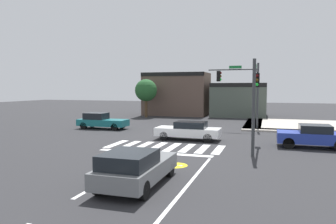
% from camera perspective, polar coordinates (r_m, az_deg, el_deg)
% --- Properties ---
extents(ground_plane, '(120.00, 120.00, 0.00)m').
position_cam_1_polar(ground_plane, '(24.55, 2.70, -4.36)').
color(ground_plane, '#2B2B2D').
extents(crosswalk_near, '(7.27, 2.91, 0.01)m').
position_cam_1_polar(crosswalk_near, '(20.29, -0.55, -6.20)').
color(crosswalk_near, silver).
rests_on(crosswalk_near, ground_plane).
extents(lane_markings, '(6.80, 24.25, 0.01)m').
position_cam_1_polar(lane_markings, '(12.45, -7.82, -13.04)').
color(lane_markings, white).
rests_on(lane_markings, ground_plane).
extents(bike_detector_marking, '(1.16, 1.16, 0.01)m').
position_cam_1_polar(bike_detector_marking, '(15.55, 1.35, -9.47)').
color(bike_detector_marking, yellow).
rests_on(bike_detector_marking, ground_plane).
extents(curb_corner_northeast, '(10.00, 10.60, 0.15)m').
position_cam_1_polar(curb_corner_northeast, '(33.17, 21.36, -2.25)').
color(curb_corner_northeast, '#B2AA9E').
rests_on(curb_corner_northeast, ground_plane).
extents(storefront_row, '(15.97, 7.04, 5.72)m').
position_cam_1_polar(storefront_row, '(43.29, 6.45, 2.80)').
color(storefront_row, brown).
rests_on(storefront_row, ground_plane).
extents(traffic_signal_northeast, '(4.45, 0.32, 5.88)m').
position_cam_1_polar(traffic_signal_northeast, '(29.29, 12.74, 4.76)').
color(traffic_signal_northeast, '#383A3D').
rests_on(traffic_signal_northeast, ground_plane).
extents(traffic_signal_southeast, '(0.32, 5.31, 5.27)m').
position_cam_1_polar(traffic_signal_southeast, '(19.97, 15.32, 4.00)').
color(traffic_signal_southeast, '#383A3D').
rests_on(traffic_signal_southeast, ground_plane).
extents(car_gray, '(1.91, 4.33, 1.42)m').
position_cam_1_polar(car_gray, '(12.26, -5.85, -9.79)').
color(car_gray, slate).
rests_on(car_gray, ground_plane).
extents(car_teal, '(4.51, 1.71, 1.44)m').
position_cam_1_polar(car_teal, '(29.59, -11.82, -1.58)').
color(car_teal, '#196B70').
rests_on(car_teal, ground_plane).
extents(car_white, '(4.59, 1.71, 1.31)m').
position_cam_1_polar(car_white, '(22.88, 3.69, -3.30)').
color(car_white, white).
rests_on(car_white, ground_plane).
extents(car_blue, '(4.13, 1.87, 1.44)m').
position_cam_1_polar(car_blue, '(21.75, 24.40, -3.92)').
color(car_blue, '#23389E').
rests_on(car_blue, ground_plane).
extents(roadside_tree, '(2.78, 2.78, 4.79)m').
position_cam_1_polar(roadside_tree, '(40.24, -3.95, 3.84)').
color(roadside_tree, '#4C3823').
rests_on(roadside_tree, ground_plane).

